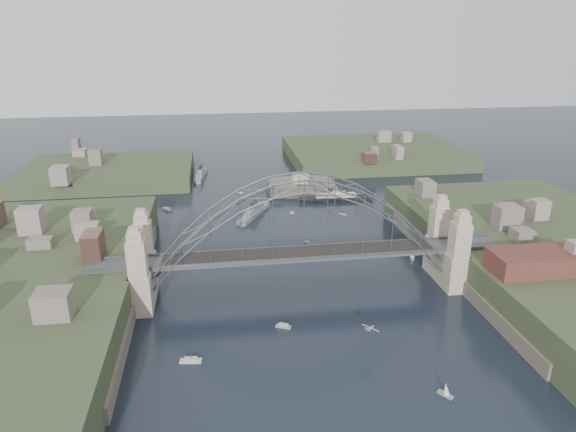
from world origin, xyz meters
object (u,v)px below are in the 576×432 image
at_px(bridge, 301,235).
at_px(ocean_liner, 336,198).
at_px(fort_island, 301,192).
at_px(wharf_shed, 543,261).
at_px(naval_cruiser_far, 201,175).
at_px(naval_cruiser_near, 254,212).

bearing_deg(bridge, ocean_liner, 69.75).
distance_m(bridge, fort_island, 72.14).
distance_m(wharf_shed, naval_cruiser_far, 125.16).
relative_size(fort_island, wharf_shed, 1.10).
relative_size(bridge, ocean_liner, 3.56).
relative_size(fort_island, ocean_liner, 0.93).
bearing_deg(wharf_shed, naval_cruiser_far, 121.75).
bearing_deg(wharf_shed, naval_cruiser_near, 128.90).
bearing_deg(naval_cruiser_far, ocean_liner, -38.87).
bearing_deg(bridge, wharf_shed, -17.65).
relative_size(naval_cruiser_near, ocean_liner, 0.78).
bearing_deg(naval_cruiser_near, ocean_liner, 20.34).
bearing_deg(ocean_liner, fort_island, 126.55).
relative_size(naval_cruiser_far, ocean_liner, 0.77).
xyz_separation_m(fort_island, wharf_shed, (32.00, -84.00, 10.34)).
bearing_deg(naval_cruiser_near, bridge, -83.19).
relative_size(wharf_shed, naval_cruiser_near, 1.09).
relative_size(fort_island, naval_cruiser_near, 1.20).
bearing_deg(wharf_shed, fort_island, 110.85).
distance_m(naval_cruiser_far, ocean_liner, 55.12).
height_order(bridge, naval_cruiser_far, bridge).
xyz_separation_m(fort_island, naval_cruiser_near, (-17.69, -22.42, 1.24)).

